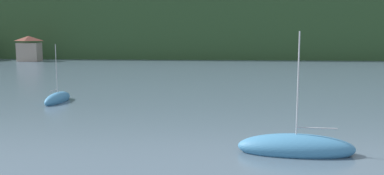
{
  "coord_description": "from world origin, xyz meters",
  "views": [
    {
      "loc": [
        2.08,
        5.82,
        6.82
      ],
      "look_at": [
        0.0,
        35.25,
        2.81
      ],
      "focal_mm": 39.89,
      "sensor_mm": 36.0,
      "label": 1
    }
  ],
  "objects": [
    {
      "name": "wooded_hillside",
      "position": [
        -28.28,
        145.18,
        7.89
      ],
      "size": [
        352.0,
        72.49,
        51.6
      ],
      "color": "#2D4C28",
      "rests_on": "ground_plane"
    },
    {
      "name": "shore_building_westcentral",
      "position": [
        -39.97,
        96.37,
        2.67
      ],
      "size": [
        4.82,
        3.22,
        5.5
      ],
      "color": "gray",
      "rests_on": "ground_plane"
    },
    {
      "name": "sailboat_mid_1",
      "position": [
        6.21,
        29.1,
        0.35
      ],
      "size": [
        6.53,
        2.61,
        7.17
      ],
      "rotation": [
        0.0,
        0.0,
        3.07
      ],
      "color": "teal",
      "rests_on": "ground_plane"
    },
    {
      "name": "sailboat_far_7",
      "position": [
        -13.44,
        44.68,
        0.3
      ],
      "size": [
        1.54,
        4.86,
        5.86
      ],
      "rotation": [
        0.0,
        0.0,
        1.51
      ],
      "color": "teal",
      "rests_on": "ground_plane"
    }
  ]
}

